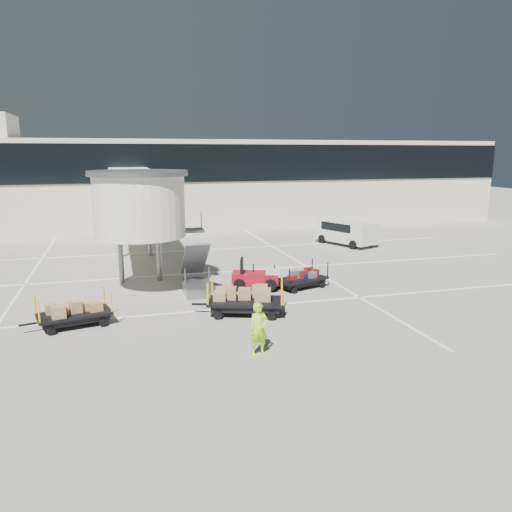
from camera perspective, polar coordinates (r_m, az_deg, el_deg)
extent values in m
plane|color=#A9A397|center=(20.80, -0.61, -7.53)|extent=(140.00, 140.00, 0.00)
cube|color=white|center=(22.64, -1.95, -5.90)|extent=(40.00, 0.15, 0.02)
cube|color=white|center=(29.24, -5.24, -1.89)|extent=(40.00, 0.15, 0.02)
cube|color=white|center=(35.99, -7.29, 0.64)|extent=(40.00, 0.15, 0.02)
cube|color=white|center=(31.77, 5.12, -0.79)|extent=(0.15, 30.00, 0.02)
cube|color=white|center=(30.16, -24.64, -2.50)|extent=(0.15, 30.00, 0.02)
cube|color=beige|center=(49.31, -9.88, 8.21)|extent=(64.00, 12.00, 8.00)
cube|color=black|center=(43.23, -9.11, 10.42)|extent=(64.00, 0.12, 3.20)
cube|color=white|center=(34.08, -13.94, 7.06)|extent=(3.00, 18.00, 2.80)
cylinder|color=white|center=(25.12, -13.18, 5.56)|extent=(4.40, 4.40, 3.00)
cylinder|color=gray|center=(25.01, -13.35, 9.21)|extent=(4.80, 4.80, 0.25)
cylinder|color=gray|center=(27.50, -15.19, -0.05)|extent=(0.28, 0.28, 2.90)
cylinder|color=gray|center=(27.58, -11.04, 0.18)|extent=(0.28, 0.28, 2.90)
cylinder|color=gray|center=(34.39, -15.37, 2.24)|extent=(0.28, 0.28, 2.90)
cylinder|color=gray|center=(34.46, -12.05, 2.42)|extent=(0.28, 0.28, 2.90)
cylinder|color=gray|center=(41.32, -15.49, 3.76)|extent=(0.28, 0.28, 2.90)
cylinder|color=gray|center=(41.37, -12.72, 3.91)|extent=(0.28, 0.28, 2.90)
cube|color=gray|center=(25.13, -6.70, -3.61)|extent=(1.40, 2.60, 0.50)
cube|color=gray|center=(25.39, -6.99, -0.33)|extent=(1.20, 2.60, 2.06)
cube|color=gray|center=(26.53, -7.53, 2.92)|extent=(1.40, 1.20, 0.12)
cube|color=maroon|center=(25.67, -0.08, -2.53)|extent=(2.60, 1.80, 0.59)
cube|color=silver|center=(25.56, 1.90, -1.69)|extent=(0.99, 1.24, 0.35)
cube|color=black|center=(25.56, -1.63, -1.23)|extent=(0.41, 0.98, 0.89)
cylinder|color=black|center=(25.15, -1.94, -3.38)|extent=(0.68, 0.43, 0.63)
cylinder|color=black|center=(26.38, -1.75, -2.65)|extent=(0.68, 0.43, 0.63)
cylinder|color=black|center=(25.09, 1.67, -3.41)|extent=(0.68, 0.43, 0.63)
cylinder|color=black|center=(26.33, 1.68, -2.68)|extent=(0.68, 0.43, 0.63)
cube|color=black|center=(25.81, 5.17, -2.62)|extent=(2.98, 2.16, 0.11)
cube|color=black|center=(25.85, 5.17, -2.96)|extent=(2.66, 1.88, 0.22)
cube|color=black|center=(24.83, 2.26, -3.47)|extent=(0.61, 0.28, 0.07)
cylinder|color=black|center=(24.87, 4.41, -3.97)|extent=(0.33, 0.22, 0.30)
cylinder|color=black|center=(25.77, 2.70, -3.38)|extent=(0.33, 0.22, 0.30)
cylinder|color=black|center=(26.07, 7.59, -3.30)|extent=(0.33, 0.22, 0.30)
cylinder|color=black|center=(26.93, 5.85, -2.77)|extent=(0.33, 0.22, 0.30)
cylinder|color=black|center=(24.46, 3.81, -2.43)|extent=(0.06, 0.06, 0.80)
cylinder|color=black|center=(25.38, 2.09, -1.89)|extent=(0.06, 0.06, 0.80)
cylinder|color=black|center=(26.12, 8.20, -1.61)|extent=(0.06, 0.06, 0.80)
cylinder|color=black|center=(26.98, 6.44, -1.13)|extent=(0.06, 0.06, 0.80)
cube|color=#13133C|center=(24.98, 4.32, -2.51)|extent=(0.49, 0.43, 0.38)
cube|color=#13133C|center=(25.87, 4.78, -2.16)|extent=(0.55, 0.46, 0.26)
cube|color=brown|center=(25.95, 6.89, -2.19)|extent=(0.51, 0.42, 0.24)
cube|color=#4F5054|center=(25.96, 6.24, -2.09)|extent=(0.45, 0.36, 0.31)
cube|color=maroon|center=(25.41, 3.70, -2.27)|extent=(0.47, 0.37, 0.37)
cube|color=maroon|center=(25.56, 4.41, -2.36)|extent=(0.39, 0.36, 0.23)
cube|color=brown|center=(25.91, 6.26, -2.04)|extent=(0.44, 0.45, 0.37)
cube|color=black|center=(21.55, -1.16, -5.20)|extent=(3.56, 2.54, 0.13)
cube|color=black|center=(21.61, -1.16, -5.69)|extent=(3.18, 2.21, 0.27)
cube|color=black|center=(21.82, -6.38, -5.50)|extent=(0.74, 0.32, 0.09)
cylinder|color=black|center=(21.09, -4.36, -6.77)|extent=(0.39, 0.26, 0.36)
cylinder|color=black|center=(22.46, -3.91, -5.61)|extent=(0.39, 0.26, 0.36)
cylinder|color=black|center=(20.94, 1.80, -6.88)|extent=(0.39, 0.26, 0.36)
cylinder|color=black|center=(22.32, 1.86, -5.70)|extent=(0.39, 0.26, 0.36)
cylinder|color=yellow|center=(20.89, -5.54, -4.43)|extent=(0.07, 0.07, 0.96)
cylinder|color=yellow|center=(22.26, -5.01, -3.40)|extent=(0.07, 0.07, 0.96)
cylinder|color=yellow|center=(20.67, 2.97, -4.56)|extent=(0.07, 0.07, 0.96)
cylinder|color=yellow|center=(22.06, 2.96, -3.51)|extent=(0.07, 0.07, 0.96)
cube|color=#A3774F|center=(21.28, -3.52, -4.44)|extent=(0.78, 0.59, 0.59)
cube|color=#A3774F|center=(21.15, -4.31, -4.74)|extent=(0.64, 0.66, 0.45)
cube|color=#A3774F|center=(21.58, -3.68, -4.43)|extent=(0.58, 0.59, 0.43)
cube|color=#A3774F|center=(21.13, -0.70, -4.61)|extent=(0.68, 0.57, 0.53)
cube|color=#A3774F|center=(21.91, -3.02, -4.08)|extent=(0.62, 0.54, 0.50)
cube|color=#A3774F|center=(21.06, 1.05, -4.72)|extent=(0.66, 0.67, 0.50)
cube|color=#A3774F|center=(21.93, 0.25, -3.93)|extent=(0.65, 0.58, 0.58)
cube|color=#A3774F|center=(21.55, -3.95, -4.53)|extent=(0.75, 0.67, 0.38)
cube|color=black|center=(21.43, -20.05, -6.24)|extent=(3.06, 2.03, 0.11)
cube|color=black|center=(21.48, -20.02, -6.67)|extent=(2.74, 1.76, 0.23)
cube|color=black|center=(21.29, -24.65, -7.12)|extent=(0.65, 0.23, 0.07)
cylinder|color=black|center=(20.82, -22.37, -7.97)|extent=(0.34, 0.20, 0.32)
cylinder|color=black|center=(22.02, -22.80, -6.95)|extent=(0.34, 0.20, 0.32)
cylinder|color=black|center=(21.11, -17.05, -7.32)|extent=(0.34, 0.20, 0.32)
cylinder|color=black|center=(22.29, -17.77, -6.36)|extent=(0.34, 0.20, 0.32)
cylinder|color=yellow|center=(20.55, -23.55, -6.04)|extent=(0.07, 0.07, 0.84)
cylinder|color=yellow|center=(21.76, -23.92, -5.11)|extent=(0.07, 0.07, 0.84)
cylinder|color=yellow|center=(20.95, -16.20, -5.19)|extent=(0.07, 0.07, 0.84)
cylinder|color=yellow|center=(22.13, -16.97, -4.33)|extent=(0.07, 0.07, 0.84)
cube|color=#A3774F|center=(21.01, -20.24, -5.89)|extent=(0.58, 0.57, 0.39)
cube|color=#A3774F|center=(21.23, -21.82, -5.76)|extent=(0.63, 0.46, 0.43)
cube|color=#A3774F|center=(20.97, -19.32, -5.86)|extent=(0.52, 0.44, 0.39)
cube|color=#A3774F|center=(21.35, -22.14, -5.61)|extent=(0.64, 0.61, 0.49)
cube|color=#A3774F|center=(21.42, -19.82, -5.58)|extent=(0.50, 0.58, 0.35)
cube|color=#A3774F|center=(21.25, -20.99, -5.76)|extent=(0.56, 0.57, 0.38)
cube|color=#A3774F|center=(21.61, -17.61, -5.17)|extent=(0.64, 0.59, 0.43)
cube|color=#A3774F|center=(21.53, -18.74, -5.21)|extent=(0.49, 0.51, 0.50)
imported|color=#A8F319|center=(17.27, 0.32, -8.34)|extent=(0.73, 0.53, 1.87)
cube|color=silver|center=(38.34, 10.25, 2.78)|extent=(3.56, 5.09, 1.52)
cube|color=silver|center=(39.81, 7.97, 2.75)|extent=(1.89, 1.19, 0.88)
cube|color=black|center=(38.42, 10.05, 3.39)|extent=(2.91, 3.46, 0.61)
cylinder|color=black|center=(36.75, 11.06, 1.26)|extent=(0.47, 0.71, 0.67)
cylinder|color=black|center=(38.16, 12.90, 1.56)|extent=(0.47, 0.71, 0.67)
cylinder|color=black|center=(38.84, 7.56, 1.93)|extent=(0.47, 0.71, 0.67)
cylinder|color=black|center=(40.18, 9.43, 2.20)|extent=(0.47, 0.71, 0.67)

